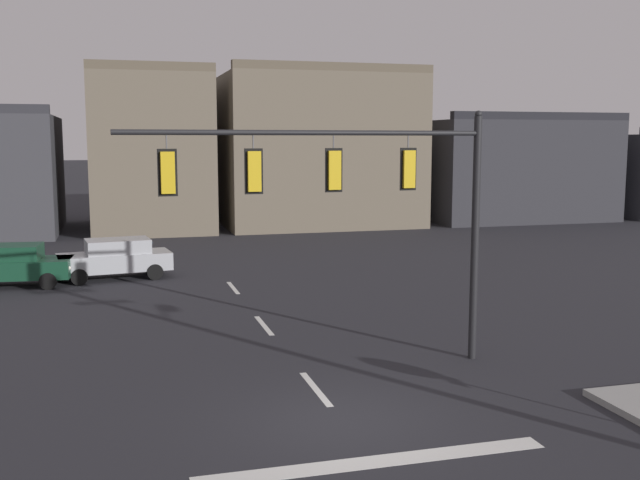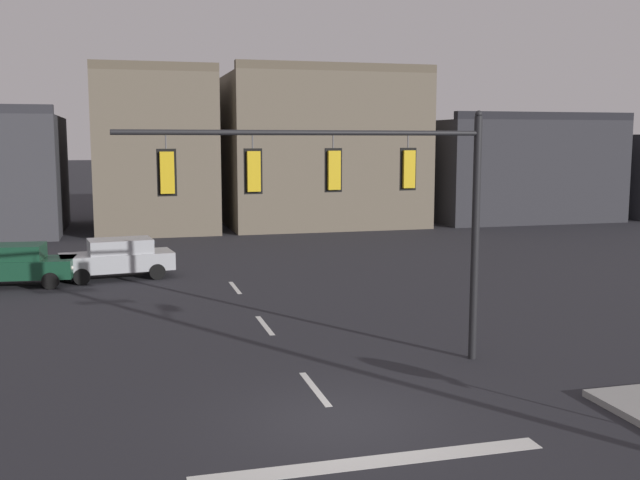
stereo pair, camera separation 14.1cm
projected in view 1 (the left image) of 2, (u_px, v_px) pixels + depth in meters
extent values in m
plane|color=#232328|center=(342.00, 421.00, 14.95)|extent=(400.00, 400.00, 0.00)
cube|color=silver|center=(375.00, 462.00, 13.04)|extent=(6.40, 0.50, 0.01)
cube|color=silver|center=(316.00, 389.00, 16.86)|extent=(0.16, 2.40, 0.01)
cube|color=silver|center=(264.00, 325.00, 22.59)|extent=(0.16, 2.40, 0.01)
cube|color=silver|center=(233.00, 288.00, 28.32)|extent=(0.16, 2.40, 0.01)
cylinder|color=black|center=(475.00, 240.00, 18.81)|extent=(0.20, 0.20, 6.16)
cylinder|color=black|center=(310.00, 133.00, 17.00)|extent=(8.77, 0.74, 0.12)
sphere|color=black|center=(478.00, 114.00, 18.40)|extent=(0.18, 0.18, 0.18)
cylinder|color=#56565B|center=(408.00, 143.00, 17.86)|extent=(0.03, 0.03, 0.35)
cube|color=gold|center=(408.00, 169.00, 17.94)|extent=(0.32, 0.26, 0.90)
sphere|color=red|center=(406.00, 157.00, 18.03)|extent=(0.20, 0.20, 0.20)
sphere|color=#2D2314|center=(405.00, 169.00, 18.06)|extent=(0.20, 0.20, 0.20)
sphere|color=black|center=(405.00, 181.00, 18.10)|extent=(0.20, 0.20, 0.20)
cube|color=black|center=(408.00, 169.00, 17.92)|extent=(0.42, 0.06, 1.02)
cylinder|color=#56565B|center=(334.00, 143.00, 17.23)|extent=(0.03, 0.03, 0.35)
cube|color=gold|center=(333.00, 170.00, 17.31)|extent=(0.32, 0.26, 0.90)
sphere|color=red|center=(332.00, 158.00, 17.39)|extent=(0.20, 0.20, 0.20)
sphere|color=#2D2314|center=(331.00, 170.00, 17.43)|extent=(0.20, 0.20, 0.20)
sphere|color=black|center=(331.00, 182.00, 17.47)|extent=(0.20, 0.20, 0.20)
cube|color=black|center=(334.00, 170.00, 17.29)|extent=(0.42, 0.06, 1.02)
cylinder|color=#56565B|center=(253.00, 143.00, 16.59)|extent=(0.03, 0.03, 0.35)
cube|color=gold|center=(254.00, 171.00, 16.68)|extent=(0.32, 0.26, 0.90)
sphere|color=red|center=(252.00, 159.00, 16.76)|extent=(0.20, 0.20, 0.20)
sphere|color=#2D2314|center=(252.00, 171.00, 16.80)|extent=(0.20, 0.20, 0.20)
sphere|color=black|center=(252.00, 184.00, 16.84)|extent=(0.20, 0.20, 0.20)
cube|color=black|center=(254.00, 171.00, 16.66)|extent=(0.42, 0.06, 1.02)
cylinder|color=#56565B|center=(166.00, 143.00, 15.96)|extent=(0.03, 0.03, 0.35)
cube|color=gold|center=(167.00, 173.00, 16.04)|extent=(0.32, 0.26, 0.90)
sphere|color=red|center=(166.00, 159.00, 16.13)|extent=(0.20, 0.20, 0.20)
sphere|color=#2D2314|center=(166.00, 172.00, 16.17)|extent=(0.20, 0.20, 0.20)
sphere|color=black|center=(167.00, 185.00, 16.20)|extent=(0.20, 0.20, 0.20)
cube|color=black|center=(167.00, 173.00, 16.03)|extent=(0.42, 0.06, 1.02)
cube|color=#9EA0A5|center=(115.00, 262.00, 30.09)|extent=(4.59, 2.34, 0.70)
cube|color=#9EA0A5|center=(118.00, 246.00, 30.06)|extent=(2.65, 1.90, 0.56)
cube|color=#2D3842|center=(98.00, 248.00, 29.77)|extent=(0.44, 1.54, 0.47)
cube|color=#2D3842|center=(147.00, 245.00, 30.51)|extent=(0.41, 1.54, 0.46)
cylinder|color=black|center=(79.00, 277.00, 28.80)|extent=(0.66, 0.30, 0.64)
cylinder|color=black|center=(75.00, 270.00, 30.36)|extent=(0.66, 0.30, 0.64)
cylinder|color=black|center=(155.00, 272.00, 29.92)|extent=(0.66, 0.30, 0.64)
cylinder|color=black|center=(147.00, 265.00, 31.47)|extent=(0.66, 0.30, 0.64)
sphere|color=silver|center=(58.00, 266.00, 28.72)|extent=(0.16, 0.16, 0.16)
sphere|color=silver|center=(56.00, 262.00, 29.77)|extent=(0.16, 0.16, 0.16)
cube|color=maroon|center=(168.00, 256.00, 30.91)|extent=(0.21, 1.36, 0.12)
cube|color=#143D28|center=(12.00, 268.00, 28.49)|extent=(4.55, 2.22, 0.70)
cube|color=#143D28|center=(7.00, 252.00, 28.38)|extent=(2.61, 1.83, 0.56)
cube|color=#2D3842|center=(28.00, 252.00, 28.51)|extent=(0.39, 1.54, 0.47)
cylinder|color=black|center=(56.00, 273.00, 29.62)|extent=(0.66, 0.28, 0.64)
cylinder|color=black|center=(48.00, 281.00, 27.96)|extent=(0.66, 0.28, 0.64)
sphere|color=silver|center=(73.00, 263.00, 29.42)|extent=(0.16, 0.16, 0.16)
sphere|color=silver|center=(69.00, 268.00, 28.29)|extent=(0.16, 0.16, 0.16)
cube|color=#665B4C|center=(149.00, 154.00, 47.32)|extent=(7.15, 11.31, 9.40)
cube|color=brown|center=(151.00, 66.00, 41.54)|extent=(7.15, 0.60, 0.50)
cube|color=#665B4C|center=(315.00, 151.00, 49.39)|extent=(12.39, 9.75, 9.62)
cube|color=brown|center=(335.00, 67.00, 44.34)|extent=(12.39, 0.60, 0.50)
cube|color=#2D2D33|center=(492.00, 169.00, 55.16)|extent=(12.78, 13.66, 6.85)
cube|color=black|center=(542.00, 116.00, 48.43)|extent=(12.78, 0.60, 0.50)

